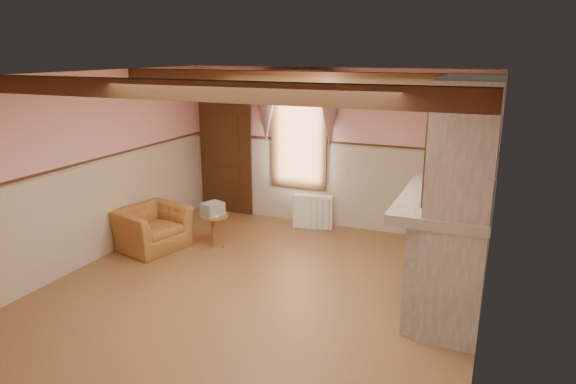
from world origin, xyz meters
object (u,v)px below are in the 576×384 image
at_px(radiator, 313,211).
at_px(bowl, 449,188).
at_px(mantel_clock, 454,174).
at_px(oil_lamp, 452,176).
at_px(side_table, 214,230).
at_px(armchair, 151,228).

relative_size(radiator, bowl, 1.98).
relative_size(mantel_clock, oil_lamp, 0.86).
height_order(bowl, oil_lamp, oil_lamp).
height_order(side_table, mantel_clock, mantel_clock).
height_order(radiator, bowl, bowl).
distance_m(side_table, oil_lamp, 3.83).
bearing_deg(mantel_clock, side_table, -177.97).
xyz_separation_m(side_table, mantel_clock, (3.61, 0.13, 1.25)).
bearing_deg(bowl, oil_lamp, 90.00).
distance_m(radiator, bowl, 3.33).
height_order(armchair, mantel_clock, mantel_clock).
bearing_deg(mantel_clock, oil_lamp, -90.00).
distance_m(armchair, oil_lamp, 4.67).
xyz_separation_m(radiator, oil_lamp, (2.45, -1.67, 1.26)).
bearing_deg(mantel_clock, bowl, -90.00).
height_order(armchair, radiator, armchair).
xyz_separation_m(radiator, bowl, (2.45, -1.92, 1.16)).
bearing_deg(radiator, side_table, -136.68).
bearing_deg(oil_lamp, radiator, 145.70).
bearing_deg(oil_lamp, mantel_clock, 90.00).
distance_m(mantel_clock, oil_lamp, 0.31).
distance_m(bowl, mantel_clock, 0.56).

